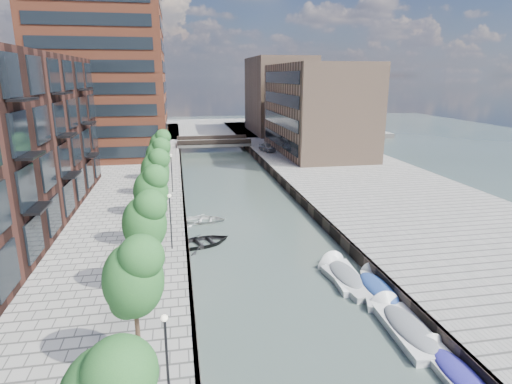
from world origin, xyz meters
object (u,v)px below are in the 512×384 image
object	(u,v)px
tree_3	(151,189)
motorboat_0	(454,372)
sloop_4	(203,245)
motorboat_4	(343,274)
motorboat_2	(344,279)
tree_2	(144,220)
sloop_3	(203,222)
motorboat_3	(377,288)
motorboat_1	(404,326)
tree_6	(160,144)
tree_5	(158,155)
car	(267,147)
tree_1	(133,275)
bridge	(213,143)
tree_4	(155,169)

from	to	relation	value
tree_3	motorboat_0	world-z (taller)	tree_3
sloop_4	motorboat_4	distance (m)	11.62
motorboat_2	motorboat_0	bearing A→B (deg)	-81.79
tree_2	sloop_3	xyz separation A→B (m)	(4.08, 14.38, -5.31)
sloop_4	motorboat_3	xyz separation A→B (m)	(10.40, -9.63, 0.21)
tree_3	motorboat_1	world-z (taller)	tree_3
tree_6	motorboat_3	bearing A→B (deg)	-64.06
tree_5	car	xyz separation A→B (m)	(16.72, 24.36, -3.64)
motorboat_4	car	bearing A→B (deg)	84.67
motorboat_4	sloop_3	bearing A→B (deg)	123.17
sloop_3	tree_1	bearing A→B (deg)	176.12
bridge	motorboat_1	xyz separation A→B (m)	(4.99, -59.23, -1.17)
bridge	motorboat_0	distance (m)	63.19
tree_2	tree_4	xyz separation A→B (m)	(0.00, 14.00, 0.00)
motorboat_2	motorboat_4	distance (m)	0.53
tree_1	tree_6	world-z (taller)	same
motorboat_1	motorboat_3	world-z (taller)	motorboat_1
bridge	car	xyz separation A→B (m)	(8.22, -8.64, 0.28)
sloop_4	car	world-z (taller)	car
tree_2	tree_5	size ratio (longest dim) A/B	1.00
tree_4	motorboat_4	world-z (taller)	tree_4
tree_1	motorboat_0	bearing A→B (deg)	-7.96
tree_3	car	distance (m)	42.01
motorboat_0	motorboat_1	xyz separation A→B (m)	(-0.42, 3.72, 0.04)
sloop_4	tree_1	bearing A→B (deg)	147.55
tree_1	car	size ratio (longest dim) A/B	1.52
car	tree_4	bearing A→B (deg)	-132.88
tree_3	tree_4	bearing A→B (deg)	90.00
bridge	tree_1	bearing A→B (deg)	-97.93
tree_2	motorboat_4	world-z (taller)	tree_2
car	motorboat_4	bearing A→B (deg)	-110.15
sloop_3	sloop_4	world-z (taller)	sloop_4
motorboat_0	car	bearing A→B (deg)	87.04
motorboat_0	bridge	bearing A→B (deg)	94.91
bridge	tree_5	bearing A→B (deg)	-104.44
sloop_4	motorboat_1	bearing A→B (deg)	-164.21
tree_6	motorboat_1	world-z (taller)	tree_6
motorboat_0	motorboat_3	world-z (taller)	motorboat_3
tree_2	tree_6	xyz separation A→B (m)	(0.00, 28.00, 0.00)
motorboat_1	sloop_4	bearing A→B (deg)	125.16
tree_2	sloop_4	xyz separation A→B (m)	(3.66, 8.73, -5.31)
tree_2	sloop_3	distance (m)	15.86
sloop_3	tree_6	bearing A→B (deg)	23.60
sloop_3	motorboat_3	distance (m)	18.25
tree_6	motorboat_4	xyz separation A→B (m)	(12.61, -26.67, -5.10)
motorboat_2	sloop_3	bearing A→B (deg)	121.85
tree_4	motorboat_4	distance (m)	18.59
tree_1	sloop_3	distance (m)	22.40
motorboat_0	car	world-z (taller)	car
bridge	motorboat_4	distance (m)	52.85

